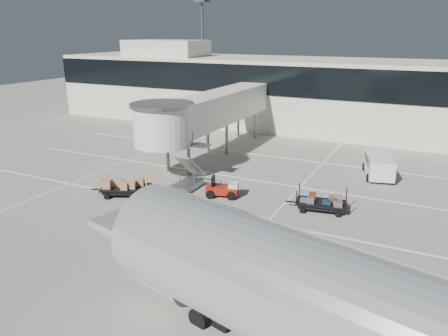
{
  "coord_description": "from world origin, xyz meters",
  "views": [
    {
      "loc": [
        14.4,
        -20.93,
        11.16
      ],
      "look_at": [
        1.58,
        5.1,
        2.0
      ],
      "focal_mm": 35.0,
      "sensor_mm": 36.0,
      "label": 1
    }
  ],
  "objects": [
    {
      "name": "minivan",
      "position": [
        10.78,
        14.33,
        1.04
      ],
      "size": [
        2.96,
        4.88,
        1.73
      ],
      "rotation": [
        0.0,
        0.0,
        0.26
      ],
      "color": "white",
      "rests_on": "ground"
    },
    {
      "name": "baggage_tug",
      "position": [
        1.65,
        4.8,
        0.53
      ],
      "size": [
        2.44,
        1.91,
        1.47
      ],
      "rotation": [
        0.0,
        0.0,
        0.27
      ],
      "color": "maroon",
      "rests_on": "ground"
    },
    {
      "name": "ground",
      "position": [
        0.0,
        0.0,
        0.0
      ],
      "size": [
        140.0,
        140.0,
        0.0
      ],
      "primitive_type": "plane",
      "color": "#A5A194",
      "rests_on": "ground"
    },
    {
      "name": "ground_worker",
      "position": [
        2.16,
        -3.86,
        0.9
      ],
      "size": [
        0.74,
        0.58,
        1.8
      ],
      "primitive_type": "imported",
      "rotation": [
        0.0,
        0.0,
        0.26
      ],
      "color": "#9DEC18",
      "rests_on": "ground"
    },
    {
      "name": "lane_markings",
      "position": [
        -0.67,
        9.33,
        0.01
      ],
      "size": [
        40.0,
        30.0,
        0.02
      ],
      "color": "white",
      "rests_on": "ground"
    },
    {
      "name": "belt_loader",
      "position": [
        -18.16,
        24.0,
        0.68
      ],
      "size": [
        3.85,
        1.97,
        1.77
      ],
      "rotation": [
        0.0,
        0.0,
        0.16
      ],
      "color": "maroon",
      "rests_on": "ground"
    },
    {
      "name": "suitcase_cart",
      "position": [
        8.55,
        5.27,
        0.54
      ],
      "size": [
        3.97,
        2.09,
        1.52
      ],
      "rotation": [
        0.0,
        0.0,
        0.17
      ],
      "color": "black",
      "rests_on": "ground"
    },
    {
      "name": "jet_bridge",
      "position": [
        -3.97,
        12.26,
        4.28
      ],
      "size": [
        5.7,
        20.4,
        6.03
      ],
      "color": "silver",
      "rests_on": "ground"
    },
    {
      "name": "terminal",
      "position": [
        -0.35,
        29.94,
        4.11
      ],
      "size": [
        64.0,
        12.11,
        15.2
      ],
      "color": "beige",
      "rests_on": "ground"
    },
    {
      "name": "box_cart_near",
      "position": [
        0.08,
        0.49,
        0.54
      ],
      "size": [
        3.38,
        2.17,
        1.3
      ],
      "rotation": [
        0.0,
        0.0,
        -0.34
      ],
      "color": "black",
      "rests_on": "ground"
    },
    {
      "name": "box_cart_far",
      "position": [
        -4.55,
        1.9,
        0.64
      ],
      "size": [
        4.18,
        2.92,
        1.64
      ],
      "rotation": [
        0.0,
        0.0,
        0.42
      ],
      "color": "black",
      "rests_on": "ground"
    },
    {
      "name": "aircraft",
      "position": [
        12.78,
        -9.28,
        2.94
      ],
      "size": [
        20.37,
        8.02,
        5.18
      ],
      "rotation": [
        0.0,
        0.0,
        -0.25
      ],
      "color": "silver",
      "rests_on": "ground"
    }
  ]
}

